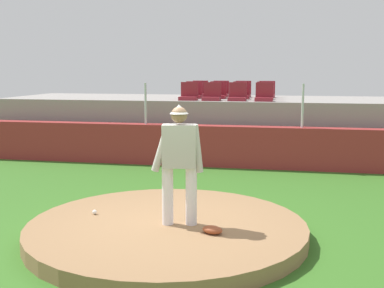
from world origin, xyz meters
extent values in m
plane|color=#33661F|center=(0.00, 0.00, 0.00)|extent=(60.00, 60.00, 0.00)
cylinder|color=#906B47|center=(0.00, 0.00, 0.11)|extent=(4.17, 4.17, 0.22)
cylinder|color=white|center=(0.03, -0.06, 0.65)|extent=(0.16, 0.16, 0.86)
cylinder|color=white|center=(0.38, -0.01, 0.65)|extent=(0.16, 0.16, 0.86)
cube|color=#B7B2A8|center=(0.20, -0.04, 1.39)|extent=(0.52, 0.33, 0.62)
cylinder|color=#B7B2A8|center=(-0.05, -0.08, 1.36)|extent=(0.32, 0.16, 0.70)
cylinder|color=#B7B2A8|center=(0.46, 0.00, 1.36)|extent=(0.20, 0.14, 0.70)
sphere|color=#8C6647|center=(0.20, -0.04, 1.84)|extent=(0.24, 0.24, 0.24)
cone|color=#B7B2A8|center=(0.20, -0.04, 1.92)|extent=(0.31, 0.31, 0.13)
sphere|color=white|center=(-1.22, 0.18, 0.26)|extent=(0.07, 0.07, 0.07)
ellipsoid|color=brown|center=(0.74, -0.36, 0.28)|extent=(0.35, 0.29, 0.11)
cube|color=maroon|center=(0.00, 5.50, 0.53)|extent=(14.04, 0.40, 1.06)
cylinder|color=silver|center=(-1.96, 5.50, 1.60)|extent=(0.06, 0.06, 1.08)
cylinder|color=silver|center=(2.07, 5.50, 1.60)|extent=(0.06, 0.06, 1.08)
cube|color=gray|center=(0.00, 7.80, 0.82)|extent=(13.41, 3.47, 1.63)
cube|color=maroon|center=(-1.03, 6.54, 1.68)|extent=(0.48, 0.44, 0.10)
cube|color=maroon|center=(-1.03, 6.72, 1.93)|extent=(0.48, 0.08, 0.40)
cube|color=maroon|center=(-0.37, 6.51, 1.68)|extent=(0.48, 0.44, 0.10)
cube|color=maroon|center=(-0.37, 6.69, 1.93)|extent=(0.48, 0.08, 0.40)
cube|color=maroon|center=(0.34, 6.53, 1.68)|extent=(0.48, 0.44, 0.10)
cube|color=maroon|center=(0.34, 6.71, 1.93)|extent=(0.48, 0.08, 0.40)
cube|color=maroon|center=(1.07, 6.53, 1.68)|extent=(0.48, 0.44, 0.10)
cube|color=maroon|center=(1.07, 6.71, 1.93)|extent=(0.48, 0.08, 0.40)
cube|color=maroon|center=(-1.06, 7.41, 1.68)|extent=(0.48, 0.44, 0.10)
cube|color=maroon|center=(-1.06, 7.59, 1.93)|extent=(0.48, 0.08, 0.40)
cube|color=maroon|center=(-0.33, 7.44, 1.68)|extent=(0.48, 0.44, 0.10)
cube|color=maroon|center=(-0.33, 7.62, 1.93)|extent=(0.48, 0.08, 0.40)
cube|color=maroon|center=(0.36, 7.39, 1.68)|extent=(0.48, 0.44, 0.10)
cube|color=maroon|center=(0.36, 7.57, 1.93)|extent=(0.48, 0.08, 0.40)
cube|color=maroon|center=(1.05, 7.42, 1.68)|extent=(0.48, 0.44, 0.10)
cube|color=maroon|center=(1.05, 7.60, 1.93)|extent=(0.48, 0.08, 0.40)
cube|color=maroon|center=(-1.03, 8.32, 1.68)|extent=(0.48, 0.44, 0.10)
cube|color=maroon|center=(-1.03, 8.50, 1.93)|extent=(0.48, 0.08, 0.40)
cube|color=maroon|center=(-0.37, 8.33, 1.68)|extent=(0.48, 0.44, 0.10)
cube|color=maroon|center=(-0.37, 8.51, 1.93)|extent=(0.48, 0.08, 0.40)
cube|color=maroon|center=(0.32, 8.31, 1.68)|extent=(0.48, 0.44, 0.10)
cube|color=maroon|center=(0.32, 8.49, 1.93)|extent=(0.48, 0.08, 0.40)
cube|color=maroon|center=(1.06, 8.29, 1.68)|extent=(0.48, 0.44, 0.10)
cube|color=maroon|center=(1.06, 8.47, 1.93)|extent=(0.48, 0.08, 0.40)
camera|label=1|loc=(1.75, -6.84, 2.49)|focal=45.78mm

